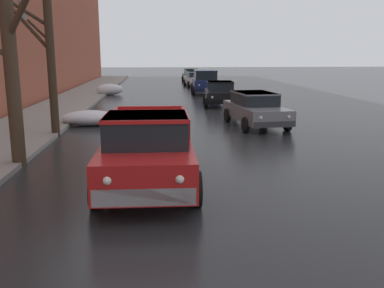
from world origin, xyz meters
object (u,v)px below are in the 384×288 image
Objects in this scene: sedan_white_queued_behind_truck at (195,79)px; sedan_green_at_far_intersection at (192,75)px; bare_tree_second_along_sidewalk at (10,42)px; sedan_grey_parked_kerbside_close at (255,108)px; pickup_truck_red_approaching_near_lane at (148,149)px; bare_tree_mid_block at (47,52)px; sedan_black_parked_kerbside_mid at (220,93)px; suv_darkblue_parked_far_down_block at (205,81)px.

sedan_green_at_far_intersection is at bearing 87.88° from sedan_white_queued_behind_truck.
sedan_white_queued_behind_truck is (7.44, 28.37, -2.56)m from bare_tree_second_along_sidewalk.
bare_tree_second_along_sidewalk reaches higher than sedan_grey_parked_kerbside_close.
pickup_truck_red_approaching_near_lane is at bearing -97.39° from sedan_white_queued_behind_truck.
bare_tree_mid_block reaches higher than sedan_grey_parked_kerbside_close.
sedan_black_parked_kerbside_mid is 0.92× the size of sedan_white_queued_behind_truck.
bare_tree_second_along_sidewalk is 1.58× the size of sedan_black_parked_kerbside_mid.
pickup_truck_red_approaching_near_lane is 1.24× the size of sedan_black_parked_kerbside_mid.
suv_darkblue_parked_far_down_block is at bearing -90.68° from sedan_green_at_far_intersection.
bare_tree_second_along_sidewalk is at bearing -109.67° from suv_darkblue_parked_far_down_block.
pickup_truck_red_approaching_near_lane reaches higher than sedan_black_parked_kerbside_mid.
suv_darkblue_parked_far_down_block is 1.07× the size of sedan_white_queued_behind_truck.
sedan_green_at_far_intersection is (0.23, 6.24, 0.00)m from sedan_white_queued_behind_truck.
bare_tree_second_along_sidewalk is 4.73m from pickup_truck_red_approaching_near_lane.
sedan_black_parked_kerbside_mid and sedan_white_queued_behind_truck have the same top height.
sedan_white_queued_behind_truck is at bearing 90.24° from sedan_black_parked_kerbside_mid.
sedan_green_at_far_intersection is at bearing 89.55° from sedan_black_parked_kerbside_mid.
sedan_green_at_far_intersection is (7.67, 34.62, -2.56)m from bare_tree_second_along_sidewalk.
sedan_black_parked_kerbside_mid is at bearing -89.76° from sedan_white_queued_behind_truck.
bare_tree_mid_block is (-0.15, 4.41, -0.22)m from bare_tree_second_along_sidewalk.
sedan_grey_parked_kerbside_close is (4.40, 8.09, -0.13)m from pickup_truck_red_approaching_near_lane.
sedan_white_queued_behind_truck is at bearing 90.53° from suv_darkblue_parked_far_down_block.
suv_darkblue_parked_far_down_block reaches higher than sedan_green_at_far_intersection.
suv_darkblue_parked_far_down_block is 1.08× the size of sedan_green_at_far_intersection.
bare_tree_second_along_sidewalk is 1.36× the size of suv_darkblue_parked_far_down_block.
bare_tree_second_along_sidewalk is 4.42m from bare_tree_mid_block.
bare_tree_mid_block reaches higher than sedan_green_at_far_intersection.
bare_tree_mid_block is 1.32× the size of sedan_white_queued_behind_truck.
sedan_black_parked_kerbside_mid and sedan_green_at_far_intersection have the same top height.
sedan_white_queued_behind_truck is (-0.46, 22.35, -0.00)m from sedan_grey_parked_kerbside_close.
sedan_grey_parked_kerbside_close is at bearing 61.45° from pickup_truck_red_approaching_near_lane.
bare_tree_second_along_sidewalk is at bearing 149.29° from pickup_truck_red_approaching_near_lane.
sedan_white_queued_behind_truck is (3.95, 30.45, -0.13)m from pickup_truck_red_approaching_near_lane.
sedan_black_parked_kerbside_mid is (7.50, 13.39, -2.56)m from bare_tree_second_along_sidewalk.
sedan_grey_parked_kerbside_close is 7.38m from sedan_black_parked_kerbside_mid.
sedan_black_parked_kerbside_mid is at bearing 60.74° from bare_tree_second_along_sidewalk.
bare_tree_second_along_sidewalk is at bearing -88.08° from bare_tree_mid_block.
pickup_truck_red_approaching_near_lane reaches higher than sedan_green_at_far_intersection.
sedan_black_parked_kerbside_mid is (-0.39, 7.37, -0.00)m from sedan_grey_parked_kerbside_close.
sedan_white_queued_behind_truck and sedan_green_at_far_intersection have the same top height.
sedan_white_queued_behind_truck is 6.25m from sedan_green_at_far_intersection.
sedan_black_parked_kerbside_mid is at bearing -90.04° from suv_darkblue_parked_far_down_block.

